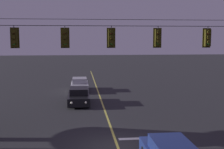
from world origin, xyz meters
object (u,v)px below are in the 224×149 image
object	(u,v)px
car_oncoming_trailing	(80,85)
traffic_light_rightmost	(208,38)
traffic_light_leftmost	(14,38)
car_oncoming_lead	(79,96)
traffic_light_right_inner	(158,38)
traffic_light_centre	(111,38)
traffic_light_left_inner	(65,38)

from	to	relation	value
car_oncoming_trailing	traffic_light_rightmost	bearing A→B (deg)	-64.88
traffic_light_leftmost	car_oncoming_lead	xyz separation A→B (m)	(3.37, 9.00, -4.98)
traffic_light_right_inner	car_oncoming_lead	distance (m)	11.24
traffic_light_rightmost	traffic_light_centre	bearing A→B (deg)	180.00
car_oncoming_lead	traffic_light_right_inner	bearing A→B (deg)	-63.33
traffic_light_left_inner	car_oncoming_trailing	bearing A→B (deg)	87.24
traffic_light_right_inner	car_oncoming_trailing	distance (m)	17.04
traffic_light_centre	traffic_light_right_inner	bearing A→B (deg)	0.00
traffic_light_rightmost	car_oncoming_lead	size ratio (longest dim) A/B	0.28
traffic_light_leftmost	traffic_light_rightmost	world-z (taller)	same
traffic_light_leftmost	traffic_light_centre	xyz separation A→B (m)	(5.25, 0.00, 0.00)
car_oncoming_lead	car_oncoming_trailing	bearing A→B (deg)	89.30
car_oncoming_lead	traffic_light_left_inner	bearing A→B (deg)	-94.28
traffic_light_centre	car_oncoming_lead	xyz separation A→B (m)	(-1.88, 9.00, -4.98)
traffic_light_left_inner	car_oncoming_trailing	size ratio (longest dim) A/B	0.28
traffic_light_left_inner	traffic_light_centre	size ratio (longest dim) A/B	1.00
traffic_light_centre	car_oncoming_trailing	size ratio (longest dim) A/B	0.28
traffic_light_rightmost	car_oncoming_lead	world-z (taller)	traffic_light_rightmost
traffic_light_centre	car_oncoming_lead	distance (m)	10.46
traffic_light_left_inner	car_oncoming_trailing	distance (m)	16.47
traffic_light_leftmost	traffic_light_right_inner	world-z (taller)	same
traffic_light_left_inner	traffic_light_rightmost	bearing A→B (deg)	0.00
traffic_light_rightmost	car_oncoming_trailing	bearing A→B (deg)	115.12
traffic_light_leftmost	traffic_light_left_inner	world-z (taller)	same
traffic_light_right_inner	traffic_light_centre	bearing A→B (deg)	180.00
traffic_light_leftmost	traffic_light_centre	size ratio (longest dim) A/B	1.00
traffic_light_left_inner	traffic_light_rightmost	size ratio (longest dim) A/B	1.00
traffic_light_leftmost	car_oncoming_trailing	size ratio (longest dim) A/B	0.28
traffic_light_centre	traffic_light_rightmost	bearing A→B (deg)	0.00
traffic_light_rightmost	traffic_light_left_inner	bearing A→B (deg)	180.00
traffic_light_right_inner	traffic_light_rightmost	size ratio (longest dim) A/B	1.00
traffic_light_rightmost	car_oncoming_lead	bearing A→B (deg)	129.56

